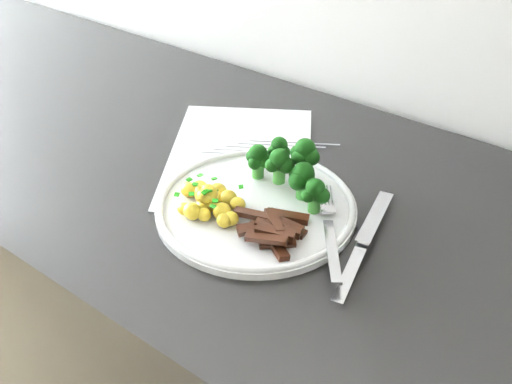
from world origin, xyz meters
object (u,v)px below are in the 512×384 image
(plate, at_px, (256,206))
(beef_strips, at_px, (274,228))
(potatoes, at_px, (211,200))
(knife, at_px, (358,256))
(fork, at_px, (330,235))
(recipe_paper, at_px, (240,155))
(broccoli, at_px, (291,166))

(plate, height_order, beef_strips, beef_strips)
(potatoes, xyz_separation_m, knife, (0.20, 0.03, -0.01))
(fork, xyz_separation_m, knife, (0.04, -0.00, -0.01))
(potatoes, xyz_separation_m, fork, (0.16, 0.04, -0.00))
(plate, height_order, fork, fork)
(recipe_paper, height_order, potatoes, potatoes)
(beef_strips, height_order, knife, beef_strips)
(fork, bearing_deg, knife, -5.68)
(knife, bearing_deg, plate, 177.03)
(recipe_paper, xyz_separation_m, beef_strips, (0.16, -0.13, 0.02))
(potatoes, relative_size, fork, 0.66)
(plate, distance_m, potatoes, 0.06)
(recipe_paper, relative_size, potatoes, 3.46)
(broccoli, relative_size, beef_strips, 1.41)
(potatoes, relative_size, beef_strips, 1.03)
(plate, bearing_deg, potatoes, -136.22)
(plate, relative_size, fork, 1.64)
(beef_strips, bearing_deg, plate, 146.91)
(fork, distance_m, knife, 0.04)
(recipe_paper, distance_m, knife, 0.28)
(broccoli, bearing_deg, knife, -25.28)
(recipe_paper, relative_size, broccoli, 2.52)
(broccoli, height_order, potatoes, broccoli)
(plate, xyz_separation_m, broccoli, (0.02, 0.06, 0.04))
(plate, relative_size, beef_strips, 2.57)
(recipe_paper, bearing_deg, fork, -24.71)
(recipe_paper, height_order, fork, fork)
(recipe_paper, bearing_deg, potatoes, -67.07)
(recipe_paper, xyz_separation_m, fork, (0.22, -0.10, 0.02))
(recipe_paper, height_order, plate, plate)
(potatoes, bearing_deg, plate, 43.78)
(fork, relative_size, knife, 0.75)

